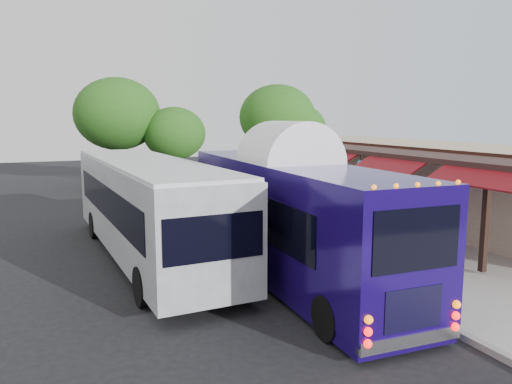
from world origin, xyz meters
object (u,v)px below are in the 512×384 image
sign_board (429,237)px  ped_d (262,186)px  ped_c (291,214)px  city_bus (147,204)px  ped_b (314,220)px  coach_bus (289,211)px  ped_a (349,213)px

sign_board → ped_d: bearing=98.4°
ped_c → ped_d: bearing=-127.1°
city_bus → ped_d: 11.86m
city_bus → ped_b: city_bus is taller
coach_bus → ped_c: size_ratio=6.39×
ped_b → ped_c: 1.50m
ped_a → city_bus: bearing=178.6°
coach_bus → ped_c: (2.05, 3.83, -0.94)m
ped_d → sign_board: 13.06m
ped_a → sign_board: 3.62m
coach_bus → sign_board: coach_bus is taller
ped_b → sign_board: bearing=124.5°
ped_a → ped_b: size_ratio=1.03×
city_bus → ped_d: city_bus is taller
coach_bus → ped_b: (2.23, 2.35, -0.90)m
ped_c → sign_board: (2.73, -4.62, -0.17)m
ped_a → sign_board: size_ratio=1.77×
coach_bus → sign_board: (4.78, -0.78, -1.11)m
ped_c → ped_d: 8.81m
city_bus → ped_a: 7.65m
ped_a → ped_b: ped_a is taller
ped_c → coach_bus: bearing=41.4°
coach_bus → ped_b: 3.36m
coach_bus → ped_b: bearing=48.3°
sign_board → ped_b: bearing=136.7°
ped_c → ped_d: ped_c is taller
sign_board → ped_a: bearing=109.7°
city_bus → ped_c: bearing=-1.2°
city_bus → ped_b: size_ratio=6.60×
coach_bus → ped_a: coach_bus is taller
ped_b → sign_board: ped_b is taller
ped_a → ped_b: 1.84m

